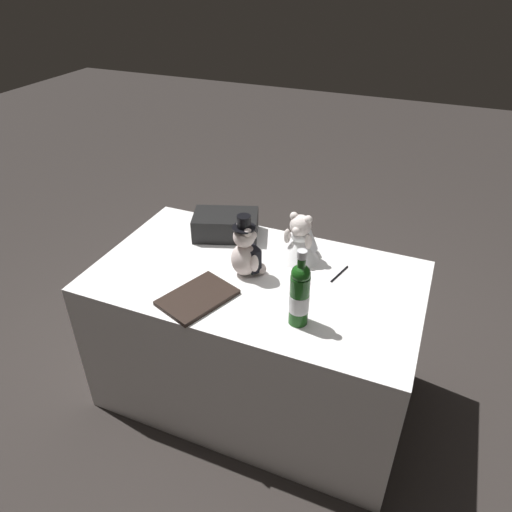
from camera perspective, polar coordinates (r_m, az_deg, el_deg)
ground_plane at (r=2.55m, az=0.00°, el=-15.69°), size 12.00×12.00×0.00m
reception_table at (r=2.29m, az=0.00°, el=-9.72°), size 1.42×0.82×0.73m
teddy_bear_groom at (r=2.02m, az=-1.18°, el=0.50°), size 0.15×0.15×0.29m
teddy_bear_bride at (r=2.14m, az=5.46°, el=2.08°), size 0.19×0.23×0.23m
champagne_bottle at (r=1.74m, az=5.28°, el=-4.54°), size 0.08×0.08×0.32m
signing_pen at (r=2.10m, az=10.09°, el=-2.08°), size 0.05×0.15×0.01m
gift_case_black at (r=2.33m, az=-3.67°, el=3.77°), size 0.36×0.29×0.12m
guestbook at (r=1.94m, az=-7.06°, el=-4.98°), size 0.29×0.35×0.02m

